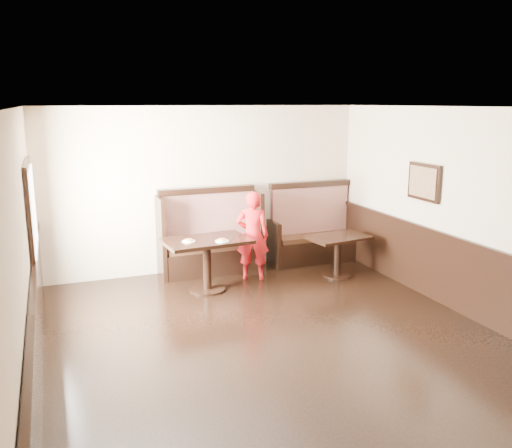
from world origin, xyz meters
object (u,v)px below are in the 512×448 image
table_neighbor (338,246)px  child (252,236)px  booth_main (210,242)px  booth_neighbor (312,235)px  table_main (207,251)px

table_neighbor → child: bearing=155.8°
booth_main → booth_neighbor: bearing=-0.1°
booth_neighbor → table_main: 2.44m
booth_main → booth_neighbor: same height
booth_main → child: bearing=-48.2°
booth_main → table_main: (-0.31, -0.91, 0.10)m
table_main → table_neighbor: size_ratio=1.26×
booth_main → table_neighbor: size_ratio=1.62×
booth_neighbor → table_neighbor: (-0.03, -1.00, 0.04)m
table_neighbor → booth_neighbor: bearing=79.7°
table_main → child: bearing=13.3°
booth_neighbor → table_main: (-2.26, -0.91, 0.15)m
table_main → table_neighbor: table_main is taller
booth_main → booth_neighbor: size_ratio=1.06×
booth_main → child: 0.85m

